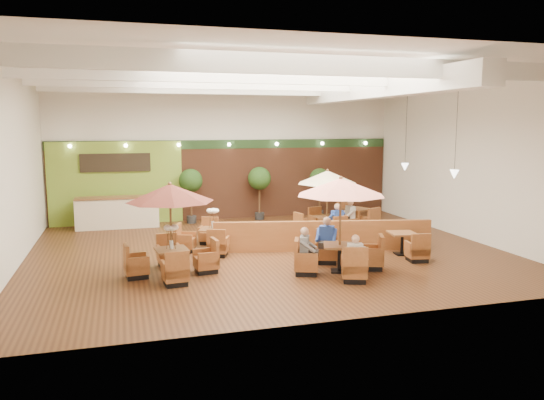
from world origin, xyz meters
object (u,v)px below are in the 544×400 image
object	(u,v)px
diner_1	(327,236)
diner_4	(349,213)
table_3	(206,236)
topiary_1	(259,180)
booth_divider	(323,236)
table_2	(327,190)
table_0	(170,212)
diner_0	(355,253)
table_1	(340,207)
diner_2	(306,246)
diner_3	(336,218)
topiary_0	(191,183)
table_4	(402,244)
table_5	(358,218)
topiary_2	(320,181)
service_counter	(117,212)

from	to	relation	value
diner_1	diner_4	distance (m)	4.22
table_3	topiary_1	world-z (taller)	topiary_1
booth_divider	table_2	size ratio (longest dim) A/B	2.85
table_0	diner_0	distance (m)	4.73
table_1	table_2	distance (m)	4.70
diner_2	diner_3	bearing A→B (deg)	171.08
booth_divider	diner_2	bearing A→B (deg)	-108.79
diner_3	diner_0	bearing A→B (deg)	-124.79
table_1	topiary_0	bearing A→B (deg)	129.97
topiary_1	diner_0	xyz separation A→B (m)	(0.07, -8.96, -0.87)
table_3	diner_1	distance (m)	3.87
table_2	topiary_0	distance (m)	5.56
table_0	diner_2	distance (m)	3.57
table_1	table_4	size ratio (longest dim) A/B	1.13
topiary_0	diner_2	world-z (taller)	topiary_0
table_2	topiary_1	world-z (taller)	table_2
booth_divider	table_4	xyz separation A→B (m)	(2.09, -1.09, -0.14)
booth_divider	diner_2	world-z (taller)	diner_2
table_5	table_3	bearing A→B (deg)	176.50
topiary_2	diner_2	world-z (taller)	topiary_2
diner_1	diner_3	xyz separation A→B (m)	(1.44, 2.70, -0.02)
diner_3	table_3	bearing A→B (deg)	166.10
table_5	diner_0	xyz separation A→B (m)	(-3.04, -6.30, 0.38)
topiary_0	topiary_1	xyz separation A→B (m)	(2.77, 0.00, 0.01)
table_2	topiary_1	xyz separation A→B (m)	(-1.50, 3.57, 0.00)
table_2	diner_3	distance (m)	1.20
table_3	table_2	bearing A→B (deg)	35.82
diner_1	table_3	bearing A→B (deg)	-9.70
diner_1	table_5	bearing A→B (deg)	-94.81
table_2	service_counter	bearing A→B (deg)	141.33
table_0	table_2	distance (m)	6.74
table_0	table_3	world-z (taller)	table_0
diner_1	diner_2	world-z (taller)	diner_1
service_counter	table_1	distance (m)	9.71
service_counter	diner_0	bearing A→B (deg)	-57.34
topiary_0	table_1	bearing A→B (deg)	-70.58
service_counter	table_2	size ratio (longest dim) A/B	1.28
table_2	diner_2	size ratio (longest dim) A/B	3.00
service_counter	table_1	bearing A→B (deg)	-54.37
table_4	diner_4	world-z (taller)	diner_4
booth_divider	table_2	world-z (taller)	table_2
diner_2	table_3	bearing A→B (deg)	-124.36
diner_0	topiary_0	bearing A→B (deg)	120.16
booth_divider	topiary_0	size ratio (longest dim) A/B	3.13
service_counter	table_2	bearing A→B (deg)	-25.51
table_0	table_2	xyz separation A→B (m)	(5.70, 3.58, -0.05)
service_counter	diner_3	distance (m)	8.21
table_1	table_4	distance (m)	3.14
service_counter	diner_4	distance (m)	8.58
table_3	diner_0	distance (m)	5.24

